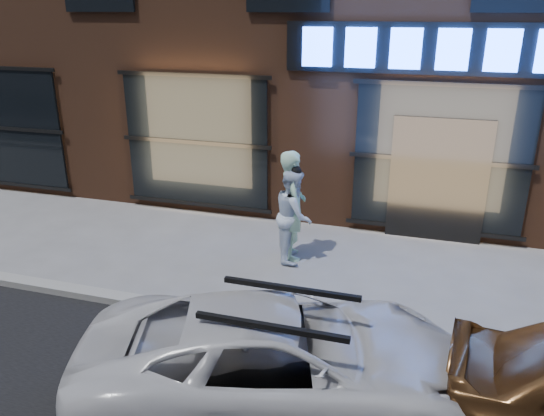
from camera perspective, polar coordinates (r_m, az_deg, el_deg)
The scene contains 5 objects.
ground at distance 7.52m, azimuth 16.19°, elevation -14.85°, with size 90.00×90.00×0.00m, color slate.
curb at distance 7.48m, azimuth 16.24°, elevation -14.48°, with size 60.00×0.25×0.12m, color gray.
man_bowtie at distance 9.39m, azimuth 2.20°, elevation 0.28°, with size 0.73×0.48×2.00m, color #BBF6DD.
man_cap at distance 9.38m, azimuth 2.37°, elevation -0.76°, with size 0.82×0.64×1.69m, color white.
white_suv at distance 6.11m, azimuth 0.96°, elevation -15.94°, with size 2.06×4.47×1.24m, color silver.
Camera 1 is at (-0.26, -6.18, 4.27)m, focal length 35.00 mm.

